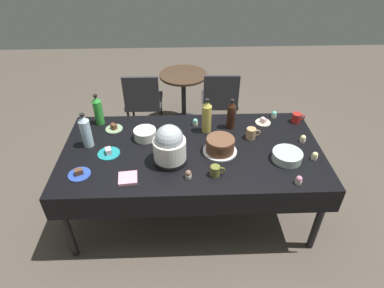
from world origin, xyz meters
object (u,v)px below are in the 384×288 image
at_px(cupcake_berry, 315,156).
at_px(soda_bottle_cola, 231,115).
at_px(dessert_plate_teal, 109,153).
at_px(soda_bottle_ginger_ale, 207,117).
at_px(slow_cooker, 170,146).
at_px(coffee_mug_red, 297,118).
at_px(frosted_layer_cake, 220,145).
at_px(maroon_chair_left, 143,99).
at_px(cupcake_rose, 188,174).
at_px(coffee_mug_olive, 216,171).
at_px(soda_bottle_lime_soda, 98,110).
at_px(dessert_plate_sage, 114,128).
at_px(coffee_mug_black, 171,131).
at_px(cupcake_lemon, 274,114).
at_px(dessert_plate_cream, 263,122).
at_px(glass_salad_bowl, 287,156).
at_px(ceramic_snack_bowl, 145,134).
at_px(soda_bottle_water, 86,131).
at_px(cupcake_cocoa, 195,122).
at_px(dessert_plate_cobalt, 79,174).
at_px(cupcake_vanilla, 303,139).
at_px(cupcake_mint, 299,180).
at_px(maroon_chair_right, 220,98).
at_px(coffee_mug_tan, 251,133).
at_px(round_cafe_table, 184,90).
at_px(potluck_table, 192,154).

relative_size(cupcake_berry, soda_bottle_cola, 0.23).
relative_size(dessert_plate_teal, soda_bottle_ginger_ale, 0.57).
distance_m(slow_cooker, coffee_mug_red, 1.32).
relative_size(frosted_layer_cake, maroon_chair_left, 0.34).
relative_size(cupcake_rose, coffee_mug_olive, 0.60).
relative_size(cupcake_rose, soda_bottle_cola, 0.23).
distance_m(dessert_plate_teal, soda_bottle_lime_soda, 0.52).
xyz_separation_m(cupcake_berry, soda_bottle_ginger_ale, (-0.85, 0.44, 0.12)).
relative_size(dessert_plate_sage, coffee_mug_black, 1.23).
bearing_deg(dessert_plate_teal, soda_bottle_cola, 18.83).
bearing_deg(cupcake_lemon, dessert_plate_cream, -142.71).
relative_size(slow_cooker, coffee_mug_olive, 2.99).
xyz_separation_m(dessert_plate_teal, coffee_mug_black, (0.51, 0.26, 0.03)).
xyz_separation_m(glass_salad_bowl, dessert_plate_sage, (-1.47, 0.49, -0.02)).
bearing_deg(ceramic_snack_bowl, dessert_plate_teal, -143.01).
bearing_deg(soda_bottle_ginger_ale, dessert_plate_sage, 176.20).
bearing_deg(slow_cooker, soda_bottle_water, 160.84).
distance_m(ceramic_snack_bowl, coffee_mug_olive, 0.77).
bearing_deg(dessert_plate_teal, dessert_plate_cream, 17.02).
bearing_deg(cupcake_cocoa, dessert_plate_cobalt, -144.28).
bearing_deg(coffee_mug_red, slow_cooker, -155.32).
height_order(glass_salad_bowl, coffee_mug_black, coffee_mug_black).
height_order(cupcake_berry, maroon_chair_left, maroon_chair_left).
xyz_separation_m(coffee_mug_olive, maroon_chair_left, (-0.72, 1.69, -0.30)).
relative_size(cupcake_cocoa, soda_bottle_cola, 0.23).
height_order(ceramic_snack_bowl, cupcake_vanilla, ceramic_snack_bowl).
bearing_deg(glass_salad_bowl, maroon_chair_left, 130.74).
height_order(cupcake_mint, cupcake_berry, same).
relative_size(cupcake_vanilla, maroon_chair_right, 0.08).
bearing_deg(soda_bottle_lime_soda, cupcake_vanilla, -11.45).
xyz_separation_m(soda_bottle_lime_soda, coffee_mug_tan, (1.38, -0.30, -0.09)).
distance_m(coffee_mug_black, round_cafe_table, 1.40).
bearing_deg(cupcake_cocoa, cupcake_mint, -48.21).
distance_m(dessert_plate_teal, cupcake_vanilla, 1.67).
xyz_separation_m(glass_salad_bowl, coffee_mug_black, (-0.95, 0.39, 0.01)).
distance_m(cupcake_mint, cupcake_rose, 0.82).
bearing_deg(maroon_chair_left, dessert_plate_sage, -98.72).
relative_size(cupcake_mint, soda_bottle_ginger_ale, 0.21).
distance_m(dessert_plate_cobalt, soda_bottle_cola, 1.40).
bearing_deg(soda_bottle_cola, cupcake_berry, -38.30).
bearing_deg(soda_bottle_water, potluck_table, -5.37).
distance_m(dessert_plate_teal, soda_bottle_cola, 1.13).
relative_size(potluck_table, soda_bottle_ginger_ale, 6.75).
height_order(dessert_plate_cream, soda_bottle_ginger_ale, soda_bottle_ginger_ale).
height_order(coffee_mug_red, coffee_mug_olive, coffee_mug_red).
bearing_deg(cupcake_lemon, maroon_chair_right, 115.50).
bearing_deg(maroon_chair_left, dessert_plate_cobalt, -101.20).
bearing_deg(coffee_mug_tan, cupcake_lemon, 49.62).
bearing_deg(cupcake_lemon, slow_cooker, -147.44).
height_order(cupcake_lemon, coffee_mug_red, coffee_mug_red).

